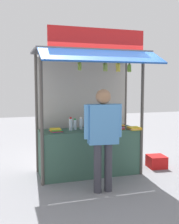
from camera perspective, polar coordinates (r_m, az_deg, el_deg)
name	(u,v)px	position (r m, az deg, el deg)	size (l,w,h in m)	color
ground_plane	(90,174)	(5.54, 0.00, -12.97)	(20.00, 20.00, 0.00)	gray
stall_counter	(90,152)	(5.41, 0.00, -8.46)	(1.96, 0.66, 0.90)	#385B4C
stall_structure	(88,91)	(5.35, -0.34, 4.53)	(2.16, 1.51, 2.77)	#4C4742
water_bottle_front_left	(81,124)	(5.35, -1.84, -2.47)	(0.07, 0.07, 0.24)	silver
water_bottle_mid_right	(75,125)	(5.30, -3.10, -2.67)	(0.06, 0.06, 0.22)	silver
water_bottle_back_right	(103,122)	(5.46, 2.89, -2.18)	(0.08, 0.08, 0.27)	silver
water_bottle_far_right	(109,121)	(5.66, 4.10, -2.00)	(0.07, 0.07, 0.25)	silver
water_bottle_far_left	(117,122)	(5.63, 5.87, -2.09)	(0.07, 0.07, 0.24)	silver
water_bottle_front_right	(71,124)	(5.24, -4.02, -2.59)	(0.07, 0.07, 0.26)	silver
magazine_stack_left	(92,130)	(5.18, 0.57, -3.78)	(0.25, 0.25, 0.04)	yellow
magazine_stack_rear_center	(118,127)	(5.42, 6.06, -3.13)	(0.22, 0.30, 0.09)	orange
magazine_stack_right	(134,128)	(5.40, 9.49, -3.43)	(0.25, 0.26, 0.05)	yellow
magazine_stack_mid_left	(56,130)	(5.10, -7.22, -3.88)	(0.23, 0.30, 0.06)	green
banana_bunch_rightmost	(118,67)	(4.99, 6.10, 9.44)	(0.10, 0.10, 0.27)	#332D23
banana_bunch_inner_left	(80,66)	(4.75, -2.11, 9.73)	(0.10, 0.10, 0.25)	#332D23
banana_bunch_inner_right	(105,67)	(4.90, 3.38, 9.53)	(0.11, 0.11, 0.27)	#332D23
banana_bunch_leftmost	(129,68)	(5.09, 8.46, 9.23)	(0.10, 0.10, 0.27)	#332D23
vendor_person	(103,131)	(4.41, 2.91, -4.02)	(0.65, 0.26, 1.72)	#383842
plastic_crate	(156,161)	(6.08, 14.05, -10.16)	(0.37, 0.37, 0.26)	red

